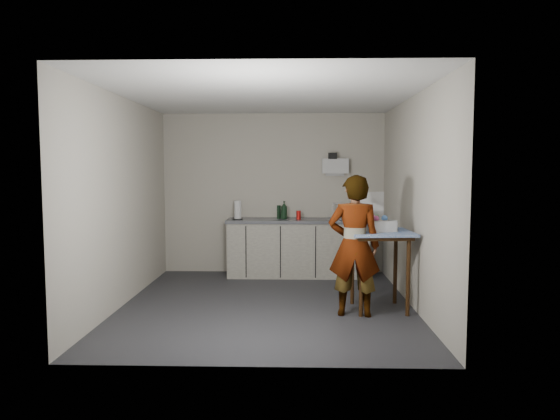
{
  "coord_description": "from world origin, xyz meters",
  "views": [
    {
      "loc": [
        0.33,
        -6.16,
        1.7
      ],
      "look_at": [
        0.15,
        0.45,
        1.16
      ],
      "focal_mm": 32.0,
      "sensor_mm": 36.0,
      "label": 1
    }
  ],
  "objects_px": {
    "standing_man": "(354,246)",
    "bakery_box": "(377,222)",
    "soap_bottle": "(284,210)",
    "kitchen_counter": "(298,249)",
    "side_table": "(380,241)",
    "dark_bottle": "(279,212)",
    "paper_towel": "(238,211)",
    "soda_can": "(299,215)",
    "dish_rack": "(343,216)"
  },
  "relations": [
    {
      "from": "soap_bottle",
      "to": "paper_towel",
      "type": "relative_size",
      "value": 0.97
    },
    {
      "from": "kitchen_counter",
      "to": "bakery_box",
      "type": "height_order",
      "value": "bakery_box"
    },
    {
      "from": "standing_man",
      "to": "dish_rack",
      "type": "relative_size",
      "value": 4.43
    },
    {
      "from": "paper_towel",
      "to": "side_table",
      "type": "bearing_deg",
      "value": -43.4
    },
    {
      "from": "dark_bottle",
      "to": "dish_rack",
      "type": "xyz_separation_m",
      "value": [
        1.02,
        -0.11,
        -0.05
      ]
    },
    {
      "from": "side_table",
      "to": "dark_bottle",
      "type": "distance_m",
      "value": 2.35
    },
    {
      "from": "side_table",
      "to": "paper_towel",
      "type": "height_order",
      "value": "paper_towel"
    },
    {
      "from": "side_table",
      "to": "paper_towel",
      "type": "xyz_separation_m",
      "value": [
        -1.91,
        1.81,
        0.21
      ]
    },
    {
      "from": "standing_man",
      "to": "paper_towel",
      "type": "bearing_deg",
      "value": -47.18
    },
    {
      "from": "side_table",
      "to": "standing_man",
      "type": "relative_size",
      "value": 0.59
    },
    {
      "from": "kitchen_counter",
      "to": "dark_bottle",
      "type": "height_order",
      "value": "dark_bottle"
    },
    {
      "from": "side_table",
      "to": "bakery_box",
      "type": "relative_size",
      "value": 2.08
    },
    {
      "from": "bakery_box",
      "to": "dark_bottle",
      "type": "bearing_deg",
      "value": 102.78
    },
    {
      "from": "soap_bottle",
      "to": "bakery_box",
      "type": "xyz_separation_m",
      "value": [
        1.16,
        -1.86,
        0.01
      ]
    },
    {
      "from": "soda_can",
      "to": "soap_bottle",
      "type": "bearing_deg",
      "value": 174.53
    },
    {
      "from": "soap_bottle",
      "to": "bakery_box",
      "type": "height_order",
      "value": "bakery_box"
    },
    {
      "from": "paper_towel",
      "to": "kitchen_counter",
      "type": "bearing_deg",
      "value": 5.37
    },
    {
      "from": "kitchen_counter",
      "to": "soda_can",
      "type": "bearing_deg",
      "value": -76.02
    },
    {
      "from": "side_table",
      "to": "paper_towel",
      "type": "distance_m",
      "value": 2.64
    },
    {
      "from": "kitchen_counter",
      "to": "bakery_box",
      "type": "relative_size",
      "value": 4.85
    },
    {
      "from": "dark_bottle",
      "to": "soda_can",
      "type": "bearing_deg",
      "value": -18.78
    },
    {
      "from": "soap_bottle",
      "to": "kitchen_counter",
      "type": "bearing_deg",
      "value": 4.85
    },
    {
      "from": "standing_man",
      "to": "paper_towel",
      "type": "relative_size",
      "value": 5.51
    },
    {
      "from": "dark_bottle",
      "to": "standing_man",
      "type": "bearing_deg",
      "value": -66.99
    },
    {
      "from": "paper_towel",
      "to": "dish_rack",
      "type": "relative_size",
      "value": 0.8
    },
    {
      "from": "kitchen_counter",
      "to": "bakery_box",
      "type": "distance_m",
      "value": 2.2
    },
    {
      "from": "dark_bottle",
      "to": "kitchen_counter",
      "type": "bearing_deg",
      "value": -12.29
    },
    {
      "from": "side_table",
      "to": "bakery_box",
      "type": "distance_m",
      "value": 0.23
    },
    {
      "from": "soda_can",
      "to": "bakery_box",
      "type": "bearing_deg",
      "value": -63.17
    },
    {
      "from": "paper_towel",
      "to": "bakery_box",
      "type": "bearing_deg",
      "value": -43.5
    },
    {
      "from": "dark_bottle",
      "to": "soap_bottle",
      "type": "bearing_deg",
      "value": -45.08
    },
    {
      "from": "standing_man",
      "to": "dark_bottle",
      "type": "bearing_deg",
      "value": -61.77
    },
    {
      "from": "soap_bottle",
      "to": "dish_rack",
      "type": "relative_size",
      "value": 0.78
    },
    {
      "from": "soap_bottle",
      "to": "bakery_box",
      "type": "distance_m",
      "value": 2.19
    },
    {
      "from": "soap_bottle",
      "to": "standing_man",
      "type": "bearing_deg",
      "value": -68.12
    },
    {
      "from": "dark_bottle",
      "to": "dish_rack",
      "type": "relative_size",
      "value": 0.58
    },
    {
      "from": "standing_man",
      "to": "bakery_box",
      "type": "distance_m",
      "value": 0.47
    },
    {
      "from": "side_table",
      "to": "dish_rack",
      "type": "relative_size",
      "value": 2.6
    },
    {
      "from": "kitchen_counter",
      "to": "soap_bottle",
      "type": "bearing_deg",
      "value": -175.15
    },
    {
      "from": "standing_man",
      "to": "bakery_box",
      "type": "bearing_deg",
      "value": -134.8
    },
    {
      "from": "soda_can",
      "to": "dish_rack",
      "type": "relative_size",
      "value": 0.37
    },
    {
      "from": "soda_can",
      "to": "dark_bottle",
      "type": "relative_size",
      "value": 0.63
    },
    {
      "from": "standing_man",
      "to": "dish_rack",
      "type": "xyz_separation_m",
      "value": [
        0.08,
        2.09,
        0.15
      ]
    },
    {
      "from": "kitchen_counter",
      "to": "paper_towel",
      "type": "bearing_deg",
      "value": -174.63
    },
    {
      "from": "dish_rack",
      "to": "soap_bottle",
      "type": "bearing_deg",
      "value": 178.41
    },
    {
      "from": "dark_bottle",
      "to": "dish_rack",
      "type": "bearing_deg",
      "value": -6.22
    },
    {
      "from": "side_table",
      "to": "soda_can",
      "type": "height_order",
      "value": "soda_can"
    },
    {
      "from": "kitchen_counter",
      "to": "dark_bottle",
      "type": "xyz_separation_m",
      "value": [
        -0.3,
        0.07,
        0.59
      ]
    },
    {
      "from": "soap_bottle",
      "to": "dark_bottle",
      "type": "xyz_separation_m",
      "value": [
        -0.08,
        0.08,
        -0.04
      ]
    },
    {
      "from": "bakery_box",
      "to": "standing_man",
      "type": "bearing_deg",
      "value": -159.83
    }
  ]
}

